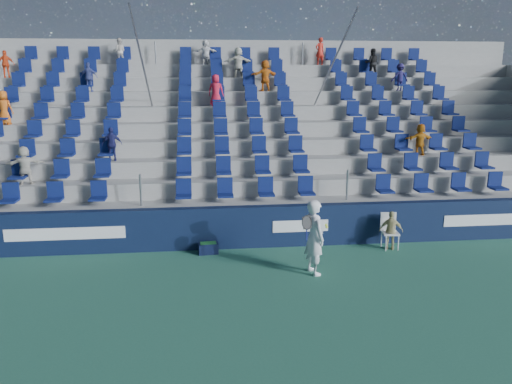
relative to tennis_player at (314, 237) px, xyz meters
The scene contains 7 objects.
ground 2.02m from the tennis_player, 144.52° to the right, with size 70.00×70.00×0.00m, color #2E6C53.
sponsor_wall 2.59m from the tennis_player, 124.40° to the left, with size 24.00×0.32×1.20m.
grandstand 7.45m from the tennis_player, 101.40° to the left, with size 24.00×8.17×6.63m.
tennis_player is the anchor object (origin of this frame).
line_judge_chair 3.04m from the tennis_player, 32.48° to the left, with size 0.49×0.50×1.02m.
line_judge 2.97m from the tennis_player, 29.92° to the left, with size 0.65×0.27×1.11m, color tan.
ball_bin 3.20m from the tennis_player, 146.45° to the left, with size 0.56×0.39×0.30m.
Camera 1 is at (-1.24, -10.40, 4.87)m, focal length 35.00 mm.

